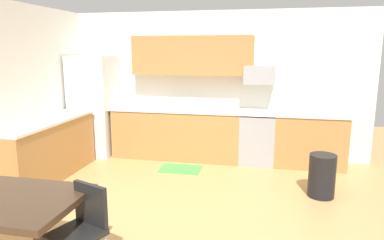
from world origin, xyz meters
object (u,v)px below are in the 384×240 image
object	(u,v)px
oven_range	(257,138)
trash_bin	(322,176)
refrigerator	(94,106)
chair_near_table	(82,226)
microwave	(259,75)

from	to	relation	value
oven_range	trash_bin	distance (m)	1.63
refrigerator	oven_range	size ratio (longest dim) A/B	2.08
refrigerator	chair_near_table	world-z (taller)	refrigerator
refrigerator	chair_near_table	xyz separation A→B (m)	(1.70, -3.56, -0.44)
oven_range	trash_bin	size ratio (longest dim) A/B	1.52
refrigerator	chair_near_table	bearing A→B (deg)	-64.52
oven_range	chair_near_table	xyz separation A→B (m)	(-1.40, -3.64, 0.05)
oven_range	chair_near_table	size ratio (longest dim) A/B	1.07
chair_near_table	refrigerator	bearing A→B (deg)	115.48
refrigerator	microwave	world-z (taller)	refrigerator
microwave	trash_bin	xyz separation A→B (m)	(0.93, -1.43, -1.27)
refrigerator	microwave	size ratio (longest dim) A/B	3.51
chair_near_table	microwave	bearing A→B (deg)	69.55
refrigerator	oven_range	distance (m)	3.13
refrigerator	oven_range	world-z (taller)	refrigerator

